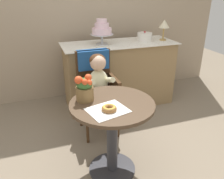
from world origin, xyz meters
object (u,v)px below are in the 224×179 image
object	(u,v)px
cafe_table	(112,124)
tiered_cake_stand	(102,29)
round_layer_cake	(145,37)
donut_front	(109,108)
wicker_chair	(95,79)
flower_vase	(84,88)
table_lamp	(164,25)
seated_child	(99,81)

from	to	relation	value
cafe_table	tiered_cake_stand	bearing A→B (deg)	76.87
cafe_table	round_layer_cake	world-z (taller)	round_layer_cake
donut_front	round_layer_cake	world-z (taller)	round_layer_cake
wicker_chair	tiered_cake_stand	distance (m)	0.74
round_layer_cake	donut_front	bearing A→B (deg)	-124.79
flower_vase	round_layer_cake	distance (m)	1.64
flower_vase	table_lamp	bearing A→B (deg)	39.24
seated_child	round_layer_cake	distance (m)	1.15
wicker_chair	donut_front	world-z (taller)	wicker_chair
wicker_chair	seated_child	size ratio (longest dim) A/B	1.31
tiered_cake_stand	seated_child	bearing A→B (deg)	-109.38
seated_child	donut_front	distance (m)	0.74
donut_front	table_lamp	xyz separation A→B (m)	(1.26, 1.39, 0.37)
cafe_table	wicker_chair	distance (m)	0.78
wicker_chair	round_layer_cake	distance (m)	1.07
cafe_table	tiered_cake_stand	distance (m)	1.46
cafe_table	flower_vase	distance (m)	0.40
tiered_cake_stand	table_lamp	world-z (taller)	tiered_cake_stand
seated_child	table_lamp	distance (m)	1.38
cafe_table	table_lamp	xyz separation A→B (m)	(1.20, 1.26, 0.61)
cafe_table	donut_front	distance (m)	0.27
table_lamp	donut_front	bearing A→B (deg)	-132.29
tiered_cake_stand	donut_front	bearing A→B (deg)	-104.56
tiered_cake_stand	table_lamp	bearing A→B (deg)	-2.25
donut_front	table_lamp	size ratio (longest dim) A/B	0.42
flower_vase	round_layer_cake	size ratio (longest dim) A/B	1.11
table_lamp	flower_vase	bearing A→B (deg)	-140.76
seated_child	wicker_chair	bearing A→B (deg)	90.00
donut_front	flower_vase	world-z (taller)	flower_vase
cafe_table	seated_child	distance (m)	0.63
round_layer_cake	seated_child	bearing A→B (deg)	-141.14
seated_child	round_layer_cake	world-z (taller)	round_layer_cake
flower_vase	tiered_cake_stand	world-z (taller)	tiered_cake_stand
wicker_chair	seated_child	xyz separation A→B (m)	(0.00, -0.16, 0.04)
round_layer_cake	tiered_cake_stand	bearing A→B (deg)	-179.48
cafe_table	flower_vase	bearing A→B (deg)	148.99
wicker_chair	cafe_table	bearing A→B (deg)	-89.77
tiered_cake_stand	round_layer_cake	xyz separation A→B (m)	(0.62, 0.01, -0.14)
cafe_table	wicker_chair	bearing A→B (deg)	85.52
table_lamp	round_layer_cake	bearing A→B (deg)	171.44
cafe_table	flower_vase	world-z (taller)	flower_vase
donut_front	round_layer_cake	size ratio (longest dim) A/B	0.58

